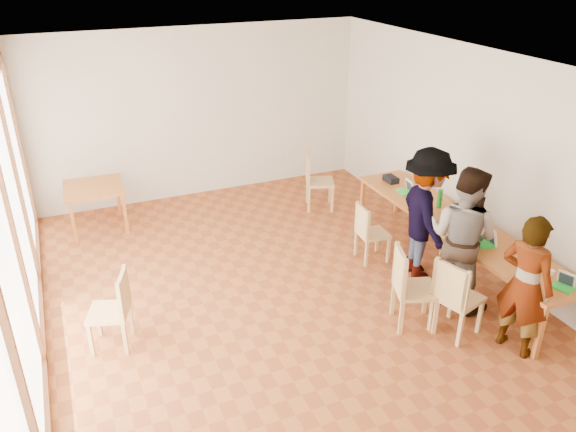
{
  "coord_description": "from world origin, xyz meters",
  "views": [
    {
      "loc": [
        -2.37,
        -5.55,
        4.22
      ],
      "look_at": [
        0.16,
        0.33,
        1.1
      ],
      "focal_mm": 35.0,
      "sensor_mm": 36.0,
      "label": 1
    }
  ],
  "objects": [
    {
      "name": "chair_mid",
      "position": [
        1.16,
        -0.94,
        0.63
      ],
      "size": [
        0.61,
        0.61,
        0.55
      ],
      "rotation": [
        0.0,
        0.0,
        -0.34
      ],
      "color": "tan",
      "rests_on": "ground"
    },
    {
      "name": "person_mid",
      "position": [
        2.04,
        -0.76,
        0.93
      ],
      "size": [
        1.01,
        1.11,
        1.87
      ],
      "primitive_type": "imported",
      "rotation": [
        0.0,
        0.0,
        1.98
      ],
      "color": "gray",
      "rests_on": "ground"
    },
    {
      "name": "laptop_near",
      "position": [
        2.56,
        -1.9,
        0.8
      ],
      "size": [
        0.25,
        0.27,
        0.18
      ],
      "rotation": [
        0.0,
        0.0,
        0.37
      ],
      "color": "green",
      "rests_on": "communal_table"
    },
    {
      "name": "window_wall",
      "position": [
        -2.96,
        0.0,
        1.5
      ],
      "size": [
        0.1,
        8.0,
        3.0
      ],
      "primitive_type": "cube",
      "color": "white",
      "rests_on": "ground"
    },
    {
      "name": "chair_near",
      "position": [
        1.53,
        -1.33,
        0.62
      ],
      "size": [
        0.59,
        0.59,
        0.54
      ],
      "rotation": [
        0.0,
        0.0,
        0.3
      ],
      "color": "tan",
      "rests_on": "ground"
    },
    {
      "name": "pink_phone",
      "position": [
        2.62,
        -1.35,
        0.76
      ],
      "size": [
        0.05,
        0.1,
        0.01
      ],
      "primitive_type": "cube",
      "color": "#C4416B",
      "rests_on": "communal_table"
    },
    {
      "name": "chair_spare",
      "position": [
        -2.08,
        0.03,
        0.58
      ],
      "size": [
        0.56,
        0.56,
        0.5
      ],
      "rotation": [
        0.0,
        0.0,
        2.82
      ],
      "color": "tan",
      "rests_on": "ground"
    },
    {
      "name": "condiment_cup",
      "position": [
        2.63,
        -1.65,
        0.78
      ],
      "size": [
        0.08,
        0.08,
        0.06
      ],
      "primitive_type": "cylinder",
      "color": "white",
      "rests_on": "communal_table"
    },
    {
      "name": "wall_right",
      "position": [
        3.0,
        0.0,
        1.5
      ],
      "size": [
        0.1,
        8.0,
        3.0
      ],
      "primitive_type": "cube",
      "color": "beige",
      "rests_on": "ground"
    },
    {
      "name": "communal_table",
      "position": [
        2.5,
        -0.12,
        0.7
      ],
      "size": [
        0.8,
        4.0,
        0.75
      ],
      "color": "#B15E27",
      "rests_on": "ground"
    },
    {
      "name": "person_near",
      "position": [
        2.06,
        -1.82,
        0.85
      ],
      "size": [
        0.57,
        0.71,
        1.69
      ],
      "primitive_type": "imported",
      "rotation": [
        0.0,
        0.0,
        1.87
      ],
      "color": "gray",
      "rests_on": "ground"
    },
    {
      "name": "green_bottle",
      "position": [
        2.57,
        0.39,
        0.89
      ],
      "size": [
        0.07,
        0.07,
        0.28
      ],
      "primitive_type": "cylinder",
      "color": "#168324",
      "rests_on": "communal_table"
    },
    {
      "name": "chair_empty",
      "position": [
        1.6,
        2.56,
        0.62
      ],
      "size": [
        0.61,
        0.61,
        0.54
      ],
      "rotation": [
        0.0,
        0.0,
        -0.37
      ],
      "color": "tan",
      "rests_on": "ground"
    },
    {
      "name": "yellow_mug",
      "position": [
        2.53,
        0.07,
        0.8
      ],
      "size": [
        0.13,
        0.13,
        0.1
      ],
      "primitive_type": "imported",
      "rotation": [
        0.0,
        0.0,
        0.01
      ],
      "color": "gold",
      "rests_on": "communal_table"
    },
    {
      "name": "laptop_far",
      "position": [
        2.46,
        1.03,
        0.81
      ],
      "size": [
        0.24,
        0.26,
        0.2
      ],
      "rotation": [
        0.0,
        0.0,
        -0.14
      ],
      "color": "green",
      "rests_on": "communal_table"
    },
    {
      "name": "ground",
      "position": [
        0.0,
        0.0,
        0.0
      ],
      "size": [
        8.0,
        8.0,
        0.0
      ],
      "primitive_type": "plane",
      "color": "#9E5226",
      "rests_on": "ground"
    },
    {
      "name": "side_table",
      "position": [
        -1.98,
        3.2,
        0.67
      ],
      "size": [
        0.9,
        0.9,
        0.75
      ],
      "rotation": [
        0.0,
        0.0,
        -0.05
      ],
      "color": "#B15E27",
      "rests_on": "ground"
    },
    {
      "name": "wall_back",
      "position": [
        0.0,
        4.0,
        1.5
      ],
      "size": [
        6.0,
        0.1,
        3.0
      ],
      "primitive_type": "cube",
      "color": "beige",
      "rests_on": "ground"
    },
    {
      "name": "ceiling",
      "position": [
        0.0,
        0.0,
        3.02
      ],
      "size": [
        6.0,
        8.0,
        0.04
      ],
      "primitive_type": "cube",
      "color": "white",
      "rests_on": "wall_back"
    },
    {
      "name": "clear_glass",
      "position": [
        2.4,
        -0.41,
        0.8
      ],
      "size": [
        0.07,
        0.07,
        0.09
      ],
      "primitive_type": "cylinder",
      "color": "silver",
      "rests_on": "communal_table"
    },
    {
      "name": "person_far",
      "position": [
        2.01,
        -0.05,
        0.93
      ],
      "size": [
        0.98,
        1.34,
        1.86
      ],
      "primitive_type": "imported",
      "rotation": [
        0.0,
        0.0,
        1.31
      ],
      "color": "gray",
      "rests_on": "ground"
    },
    {
      "name": "chair_far",
      "position": [
        1.52,
        0.6,
        0.54
      ],
      "size": [
        0.44,
        0.44,
        0.47
      ],
      "rotation": [
        0.0,
        0.0,
        -0.08
      ],
      "color": "tan",
      "rests_on": "ground"
    },
    {
      "name": "black_pouch",
      "position": [
        2.47,
        1.5,
        0.8
      ],
      "size": [
        0.16,
        0.26,
        0.09
      ],
      "primitive_type": "cube",
      "color": "black",
      "rests_on": "communal_table"
    },
    {
      "name": "laptop_mid",
      "position": [
        2.45,
        -0.76,
        0.81
      ],
      "size": [
        0.26,
        0.29,
        0.22
      ],
      "rotation": [
        0.0,
        0.0,
        -0.14
      ],
      "color": "green",
      "rests_on": "communal_table"
    }
  ]
}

